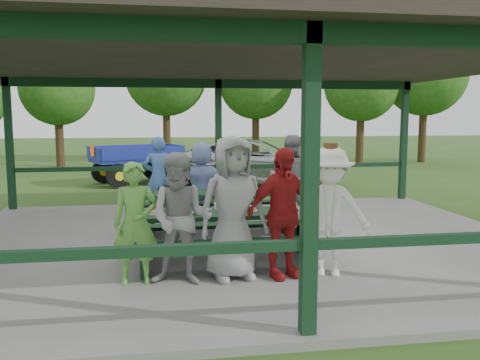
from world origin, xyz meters
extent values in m
plane|color=#2D4E18|center=(0.00, 0.00, 0.00)|extent=(90.00, 90.00, 0.00)
cube|color=slate|center=(0.00, 0.00, 0.05)|extent=(10.00, 8.00, 0.10)
cube|color=black|center=(0.00, -3.80, 1.60)|extent=(0.15, 0.15, 3.00)
cube|color=black|center=(-4.80, 3.80, 1.60)|extent=(0.15, 0.15, 3.00)
cube|color=black|center=(0.00, 3.80, 1.60)|extent=(0.15, 0.15, 3.00)
cube|color=black|center=(4.80, 3.80, 1.60)|extent=(0.15, 0.15, 3.00)
cube|color=black|center=(-2.40, -3.80, 1.00)|extent=(4.65, 0.10, 0.10)
cube|color=black|center=(-2.40, 3.80, 1.00)|extent=(4.65, 0.10, 0.10)
cube|color=black|center=(2.40, 3.80, 1.00)|extent=(4.65, 0.10, 0.10)
cube|color=black|center=(0.00, -3.80, 3.00)|extent=(9.80, 0.15, 0.20)
cube|color=black|center=(0.00, 3.80, 3.00)|extent=(9.80, 0.15, 0.20)
cube|color=#2C2320|center=(0.00, 0.00, 3.22)|extent=(10.60, 8.60, 0.24)
cube|color=black|center=(-0.47, -1.20, 0.82)|extent=(2.76, 0.75, 0.06)
cube|color=black|center=(-0.47, -1.75, 0.53)|extent=(2.76, 0.28, 0.05)
cube|color=black|center=(-0.47, -0.65, 0.53)|extent=(2.76, 0.28, 0.05)
cube|color=black|center=(-1.67, -1.20, 0.47)|extent=(0.06, 0.70, 0.75)
cube|color=black|center=(0.73, -1.20, 0.47)|extent=(0.06, 0.70, 0.75)
cube|color=black|center=(-1.67, -1.20, 0.33)|extent=(0.06, 1.39, 0.45)
cube|color=black|center=(0.73, -1.20, 0.33)|extent=(0.06, 1.39, 0.45)
cube|color=black|center=(-0.38, 0.80, 0.82)|extent=(2.75, 0.75, 0.06)
cube|color=black|center=(-0.38, 0.25, 0.53)|extent=(2.75, 0.28, 0.05)
cube|color=black|center=(-0.38, 1.35, 0.53)|extent=(2.75, 0.28, 0.05)
cube|color=black|center=(-1.58, 0.80, 0.47)|extent=(0.06, 0.70, 0.75)
cube|color=black|center=(0.82, 0.80, 0.47)|extent=(0.06, 0.70, 0.75)
cube|color=black|center=(-1.58, 0.80, 0.33)|extent=(0.06, 1.39, 0.45)
cube|color=black|center=(0.82, 0.80, 0.33)|extent=(0.06, 1.39, 0.45)
cylinder|color=white|center=(-1.52, -1.20, 0.86)|extent=(0.22, 0.22, 0.01)
torus|color=#915D33|center=(-1.56, -1.22, 0.88)|extent=(0.10, 0.10, 0.03)
torus|color=#915D33|center=(-1.48, -1.22, 0.88)|extent=(0.10, 0.10, 0.03)
torus|color=#915D33|center=(-1.52, -1.16, 0.88)|extent=(0.10, 0.10, 0.03)
cylinder|color=white|center=(-0.86, -1.20, 0.86)|extent=(0.22, 0.22, 0.01)
torus|color=#915D33|center=(-0.90, -1.22, 0.88)|extent=(0.10, 0.10, 0.03)
torus|color=#915D33|center=(-0.82, -1.22, 0.88)|extent=(0.10, 0.10, 0.03)
torus|color=#915D33|center=(-0.86, -1.16, 0.88)|extent=(0.10, 0.10, 0.03)
cylinder|color=white|center=(-0.11, -1.20, 0.86)|extent=(0.22, 0.22, 0.01)
torus|color=#915D33|center=(-0.15, -1.22, 0.88)|extent=(0.10, 0.10, 0.03)
torus|color=#915D33|center=(-0.07, -1.22, 0.88)|extent=(0.10, 0.10, 0.03)
torus|color=#915D33|center=(-0.11, -1.16, 0.88)|extent=(0.10, 0.10, 0.03)
cylinder|color=white|center=(0.59, -1.20, 0.86)|extent=(0.22, 0.22, 0.01)
torus|color=#915D33|center=(0.55, -1.22, 0.88)|extent=(0.10, 0.10, 0.03)
torus|color=#915D33|center=(0.63, -1.22, 0.88)|extent=(0.10, 0.10, 0.03)
torus|color=#915D33|center=(0.59, -1.16, 0.88)|extent=(0.10, 0.10, 0.03)
cylinder|color=#381E0F|center=(-1.26, -1.38, 0.90)|extent=(0.06, 0.06, 0.10)
cylinder|color=#381E0F|center=(-0.93, -1.38, 0.90)|extent=(0.06, 0.06, 0.10)
cylinder|color=#381E0F|center=(-0.81, -1.38, 0.90)|extent=(0.06, 0.06, 0.10)
cylinder|color=#381E0F|center=(-0.15, -1.38, 0.90)|extent=(0.06, 0.06, 0.10)
cylinder|color=#381E0F|center=(0.26, -1.38, 0.90)|extent=(0.06, 0.06, 0.10)
cylinder|color=#381E0F|center=(0.31, -1.38, 0.90)|extent=(0.06, 0.06, 0.10)
cone|color=white|center=(-1.07, -1.00, 0.90)|extent=(0.09, 0.09, 0.10)
cone|color=white|center=(-0.58, -1.00, 0.90)|extent=(0.09, 0.09, 0.10)
cone|color=white|center=(0.46, -1.00, 0.90)|extent=(0.09, 0.09, 0.10)
imported|color=#61AA43|center=(-1.74, -1.98, 0.88)|extent=(0.59, 0.40, 1.57)
imported|color=#9C9C9E|center=(-1.16, -2.10, 0.94)|extent=(0.95, 0.81, 1.69)
imported|color=gray|center=(-0.48, -1.98, 1.05)|extent=(1.03, 0.79, 1.90)
imported|color=#A51B1D|center=(0.17, -2.04, 0.97)|extent=(1.10, 0.70, 1.74)
imported|color=white|center=(0.81, -2.04, 0.97)|extent=(1.26, 0.95, 1.73)
cylinder|color=#55331D|center=(0.81, -2.04, 1.77)|extent=(0.40, 0.40, 0.02)
cylinder|color=#55331D|center=(0.81, -2.04, 1.83)|extent=(0.24, 0.24, 0.11)
imported|color=#90A8DF|center=(-0.59, 1.68, 0.92)|extent=(1.54, 0.57, 1.63)
imported|color=#3F69A4|center=(-1.45, 2.19, 0.96)|extent=(0.66, 0.46, 1.72)
imported|color=gray|center=(1.21, 1.54, 0.98)|extent=(1.02, 0.90, 1.76)
imported|color=silver|center=(1.67, 7.63, 0.74)|extent=(5.87, 4.14, 1.49)
cube|color=navy|center=(-2.17, 8.64, 0.80)|extent=(3.15, 2.44, 0.12)
cube|color=navy|center=(-1.89, 8.00, 1.06)|extent=(2.60, 1.20, 0.40)
cube|color=navy|center=(-2.46, 9.28, 1.06)|extent=(2.60, 1.20, 0.40)
cube|color=navy|center=(-3.46, 8.07, 1.06)|extent=(0.63, 1.31, 0.40)
cube|color=navy|center=(-0.89, 9.22, 1.06)|extent=(0.63, 1.31, 0.40)
cylinder|color=black|center=(-2.69, 7.58, 0.38)|extent=(0.77, 0.48, 0.76)
cylinder|color=yellow|center=(-2.69, 7.58, 0.38)|extent=(0.35, 0.32, 0.28)
cylinder|color=black|center=(-3.31, 8.96, 0.38)|extent=(0.77, 0.48, 0.76)
cylinder|color=yellow|center=(-3.31, 8.96, 0.38)|extent=(0.35, 0.32, 0.28)
cylinder|color=black|center=(-1.04, 8.32, 0.38)|extent=(0.77, 0.48, 0.76)
cylinder|color=yellow|center=(-1.04, 8.32, 0.38)|extent=(0.35, 0.32, 0.28)
cylinder|color=black|center=(-1.66, 9.70, 0.38)|extent=(0.77, 0.48, 0.76)
cylinder|color=yellow|center=(-1.66, 9.70, 0.38)|extent=(0.35, 0.32, 0.28)
cube|color=navy|center=(-0.43, 9.42, 0.70)|extent=(0.95, 0.48, 0.08)
cone|color=#F2590C|center=(-3.51, 8.05, 1.16)|extent=(0.18, 0.38, 0.40)
cylinder|color=#2E2112|center=(-5.75, 14.86, 1.26)|extent=(0.36, 0.36, 2.51)
sphere|color=#1F4F15|center=(-5.75, 14.86, 3.42)|extent=(3.22, 3.22, 3.22)
cylinder|color=#2E2112|center=(-1.05, 16.69, 1.54)|extent=(0.36, 0.36, 3.07)
sphere|color=#1F4F15|center=(-1.05, 16.69, 4.18)|extent=(3.93, 3.93, 3.93)
cylinder|color=#2E2112|center=(3.36, 16.62, 1.43)|extent=(0.36, 0.36, 2.86)
sphere|color=#1F4F15|center=(3.36, 16.62, 3.88)|extent=(3.66, 3.66, 3.66)
cylinder|color=#2E2112|center=(7.93, 14.32, 1.36)|extent=(0.36, 0.36, 2.73)
sphere|color=#1F4F15|center=(7.93, 14.32, 3.71)|extent=(3.49, 3.49, 3.49)
cylinder|color=#2E2112|center=(11.15, 14.46, 1.55)|extent=(0.36, 0.36, 3.09)
sphere|color=#1F4F15|center=(11.15, 14.46, 4.20)|extent=(3.96, 3.96, 3.96)
camera|label=1|loc=(-1.42, -8.45, 2.25)|focal=38.00mm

